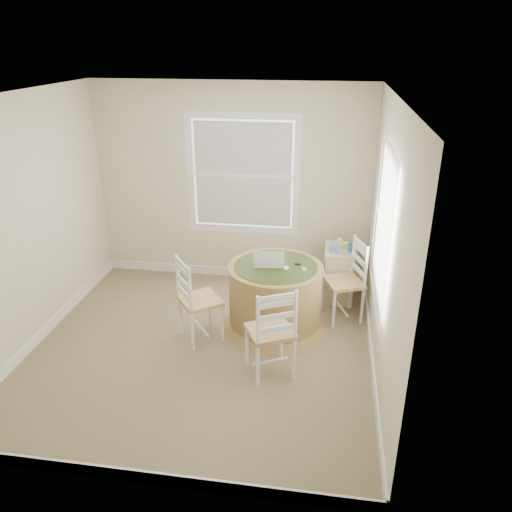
# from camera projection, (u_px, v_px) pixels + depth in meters

# --- Properties ---
(room) EXTENTS (3.64, 3.64, 2.64)m
(room) POSITION_uv_depth(u_px,v_px,m) (216.00, 231.00, 4.97)
(room) COLOR #7F7150
(room) RESTS_ON ground
(round_table) EXTENTS (1.24, 1.24, 0.76)m
(round_table) POSITION_uv_depth(u_px,v_px,m) (275.00, 294.00, 5.62)
(round_table) COLOR olive
(round_table) RESTS_ON ground
(chair_left) EXTENTS (0.57, 0.58, 0.95)m
(chair_left) POSITION_uv_depth(u_px,v_px,m) (200.00, 300.00, 5.36)
(chair_left) COLOR white
(chair_left) RESTS_ON ground
(chair_near) EXTENTS (0.55, 0.55, 0.95)m
(chair_near) POSITION_uv_depth(u_px,v_px,m) (270.00, 331.00, 4.80)
(chair_near) COLOR white
(chair_near) RESTS_ON ground
(chair_right) EXTENTS (0.52, 0.53, 0.95)m
(chair_right) POSITION_uv_depth(u_px,v_px,m) (344.00, 282.00, 5.77)
(chair_right) COLOR white
(chair_right) RESTS_ON ground
(laptop) EXTENTS (0.36, 0.33, 0.23)m
(laptop) POSITION_uv_depth(u_px,v_px,m) (269.00, 263.00, 5.49)
(laptop) COLOR white
(laptop) RESTS_ON round_table
(mouse) EXTENTS (0.08, 0.11, 0.03)m
(mouse) POSITION_uv_depth(u_px,v_px,m) (286.00, 268.00, 5.42)
(mouse) COLOR white
(mouse) RESTS_ON round_table
(phone) EXTENTS (0.07, 0.10, 0.02)m
(phone) POSITION_uv_depth(u_px,v_px,m) (304.00, 270.00, 5.40)
(phone) COLOR #B7BABF
(phone) RESTS_ON round_table
(keys) EXTENTS (0.07, 0.06, 0.02)m
(keys) POSITION_uv_depth(u_px,v_px,m) (297.00, 264.00, 5.51)
(keys) COLOR black
(keys) RESTS_ON round_table
(corner_chest) EXTENTS (0.39, 0.52, 0.68)m
(corner_chest) POSITION_uv_depth(u_px,v_px,m) (339.00, 273.00, 6.27)
(corner_chest) COLOR beige
(corner_chest) RESTS_ON ground
(tissue_box) EXTENTS (0.12, 0.12, 0.10)m
(tissue_box) POSITION_uv_depth(u_px,v_px,m) (335.00, 248.00, 6.02)
(tissue_box) COLOR #5979CD
(tissue_box) RESTS_ON corner_chest
(box_yellow) EXTENTS (0.15, 0.10, 0.06)m
(box_yellow) POSITION_uv_depth(u_px,v_px,m) (343.00, 245.00, 6.15)
(box_yellow) COLOR #D4D74B
(box_yellow) RESTS_ON corner_chest
(box_blue) EXTENTS (0.08, 0.08, 0.12)m
(box_blue) POSITION_uv_depth(u_px,v_px,m) (350.00, 247.00, 6.03)
(box_blue) COLOR #316394
(box_blue) RESTS_ON corner_chest
(cup_cream) EXTENTS (0.07, 0.07, 0.09)m
(cup_cream) POSITION_uv_depth(u_px,v_px,m) (340.00, 242.00, 6.20)
(cup_cream) COLOR beige
(cup_cream) RESTS_ON corner_chest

